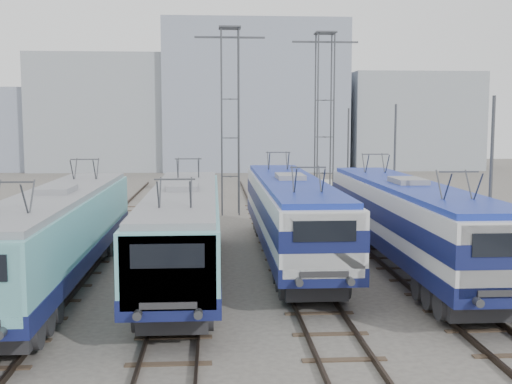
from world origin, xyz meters
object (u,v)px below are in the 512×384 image
object	(u,v)px
locomotive_center_left	(183,225)
mast_mid	(394,170)
locomotive_far_right	(408,217)
catenary_tower_east	(324,113)
mast_rear	(348,157)
locomotive_far_left	(56,231)
catenary_tower_west	(230,112)
locomotive_center_right	(290,210)
mast_front	(490,196)

from	to	relation	value
locomotive_center_left	mast_mid	size ratio (longest dim) A/B	2.45
locomotive_far_right	catenary_tower_east	xyz separation A→B (m)	(-0.25, 18.63, 4.37)
locomotive_center_left	locomotive_far_right	size ratio (longest dim) A/B	0.97
mast_rear	locomotive_far_left	bearing A→B (deg)	-124.29
locomotive_center_left	catenary_tower_west	size ratio (longest dim) A/B	1.43
locomotive_center_left	mast_rear	world-z (taller)	mast_rear
locomotive_center_right	mast_mid	xyz separation A→B (m)	(6.35, 6.19, 1.24)
mast_rear	catenary_tower_east	bearing A→B (deg)	-136.40
mast_mid	locomotive_far_right	bearing A→B (deg)	-102.10
catenary_tower_west	locomotive_far_left	bearing A→B (deg)	-110.04
catenary_tower_west	catenary_tower_east	distance (m)	6.80
locomotive_far_right	catenary_tower_east	distance (m)	19.14
locomotive_center_right	mast_front	distance (m)	8.69
locomotive_far_left	mast_mid	distance (m)	18.65
catenary_tower_east	mast_rear	bearing A→B (deg)	43.60
catenary_tower_west	catenary_tower_east	bearing A→B (deg)	17.10
locomotive_center_right	mast_rear	world-z (taller)	mast_rear
mast_mid	mast_rear	world-z (taller)	same
catenary_tower_west	locomotive_center_right	bearing A→B (deg)	-80.99
mast_rear	mast_mid	bearing A→B (deg)	-90.00
locomotive_center_right	catenary_tower_east	size ratio (longest dim) A/B	1.47
locomotive_far_left	mast_rear	xyz separation A→B (m)	(15.35, 22.51, 1.33)
locomotive_far_right	locomotive_center_left	bearing A→B (deg)	-175.24
catenary_tower_east	mast_rear	world-z (taller)	catenary_tower_east
locomotive_center_right	locomotive_far_right	bearing A→B (deg)	-28.45
catenary_tower_west	mast_rear	bearing A→B (deg)	24.94
mast_mid	mast_rear	size ratio (longest dim) A/B	1.00
locomotive_center_right	mast_front	world-z (taller)	mast_front
locomotive_center_right	mast_mid	bearing A→B (deg)	44.28
locomotive_far_left	locomotive_center_right	xyz separation A→B (m)	(9.00, 4.32, 0.09)
mast_rear	locomotive_far_right	bearing A→B (deg)	-95.12
mast_rear	locomotive_center_right	bearing A→B (deg)	-109.24
locomotive_far_left	locomotive_center_left	size ratio (longest dim) A/B	1.01
mast_front	locomotive_far_right	bearing A→B (deg)	118.77
locomotive_center_left	mast_rear	xyz separation A→B (m)	(10.85, 21.38, 1.35)
locomotive_center_left	locomotive_center_right	xyz separation A→B (m)	(4.50, 3.19, 0.11)
locomotive_far_right	mast_rear	bearing A→B (deg)	84.88
locomotive_far_left	locomotive_center_right	world-z (taller)	locomotive_center_right
locomotive_far_left	catenary_tower_west	distance (m)	20.20
catenary_tower_west	locomotive_center_left	bearing A→B (deg)	-97.38
locomotive_center_left	mast_rear	bearing A→B (deg)	63.09
locomotive_far_right	mast_rear	world-z (taller)	mast_rear
locomotive_center_left	mast_mid	bearing A→B (deg)	40.84
locomotive_far_left	mast_front	distance (m)	15.48
mast_front	locomotive_far_left	bearing A→B (deg)	174.45
locomotive_far_right	catenary_tower_west	size ratio (longest dim) A/B	1.48
locomotive_far_right	mast_mid	size ratio (longest dim) A/B	2.53
mast_front	mast_rear	xyz separation A→B (m)	(0.00, 24.00, 0.00)
locomotive_far_left	catenary_tower_west	bearing A→B (deg)	69.96
locomotive_far_left	mast_front	world-z (taller)	mast_front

